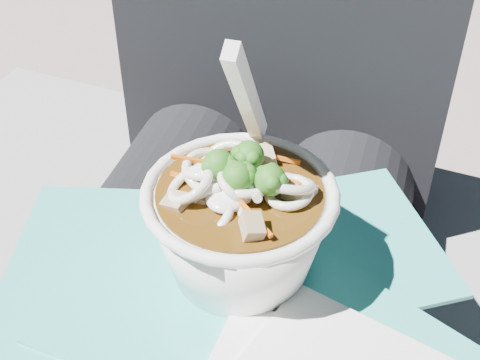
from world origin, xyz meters
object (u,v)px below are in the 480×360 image
(udon_bowl, at_px, (240,219))
(plastic_bag, at_px, (207,290))
(lap, at_px, (204,331))
(person_body, at_px, (235,230))

(udon_bowl, bearing_deg, plastic_bag, -127.59)
(lap, relative_size, person_body, 0.49)
(plastic_bag, height_order, udon_bowl, udon_bowl)
(lap, distance_m, plastic_bag, 0.08)
(lap, bearing_deg, person_body, 90.00)
(person_body, height_order, udon_bowl, person_body)
(person_body, height_order, plastic_bag, person_body)
(plastic_bag, xyz_separation_m, udon_bowl, (0.02, 0.02, 0.06))
(person_body, bearing_deg, udon_bowl, -71.03)
(lap, distance_m, udon_bowl, 0.14)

